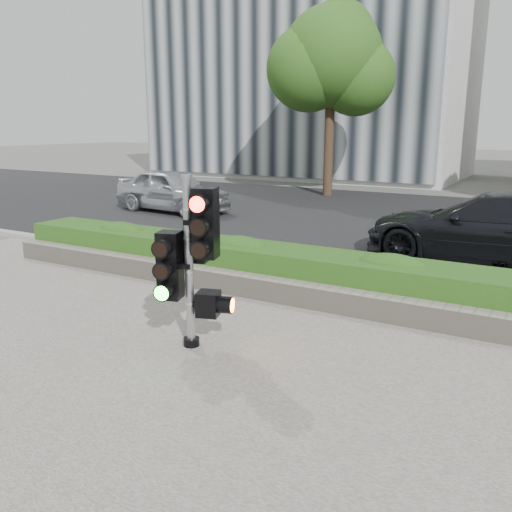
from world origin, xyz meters
TOP-DOWN VIEW (x-y plane):
  - ground at (0.00, 0.00)m, footprint 120.00×120.00m
  - sidewalk at (0.00, -2.50)m, footprint 16.00×11.00m
  - road at (0.00, 10.00)m, footprint 60.00×13.00m
  - curb at (0.00, 3.15)m, footprint 60.00×0.25m
  - stone_wall at (0.00, 1.90)m, footprint 12.00×0.32m
  - hedge at (0.00, 2.55)m, footprint 12.00×1.00m
  - building_left at (-9.00, 23.00)m, footprint 16.00×9.00m
  - tree_left at (-4.52, 14.56)m, footprint 4.61×4.03m
  - traffic_signal at (-0.19, -0.20)m, footprint 0.78×0.66m
  - car_silver at (-7.25, 8.27)m, footprint 4.15×2.05m
  - car_dark at (2.48, 6.16)m, footprint 5.06×2.24m

SIDE VIEW (x-z plane):
  - ground at x=0.00m, z-range 0.00..0.00m
  - road at x=0.00m, z-range 0.00..0.02m
  - sidewalk at x=0.00m, z-range 0.00..0.03m
  - curb at x=0.00m, z-range 0.00..0.12m
  - stone_wall at x=0.00m, z-range 0.03..0.37m
  - hedge at x=0.00m, z-range 0.03..0.71m
  - car_silver at x=-7.25m, z-range 0.02..1.38m
  - car_dark at x=2.48m, z-range 0.02..1.46m
  - traffic_signal at x=-0.19m, z-range 0.14..2.28m
  - tree_left at x=-4.52m, z-range 1.37..8.72m
  - building_left at x=-9.00m, z-range 0.00..15.00m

